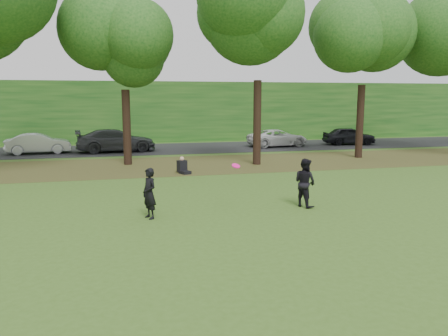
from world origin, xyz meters
The scene contains 10 objects.
ground centered at (0.00, 0.00, 0.00)m, with size 120.00×120.00×0.00m, color #37561B.
leaf_litter centered at (0.00, 13.00, 0.01)m, with size 60.00×7.00×0.01m, color #4B341B.
street centered at (0.00, 21.00, 0.01)m, with size 70.00×7.00×0.02m, color black.
far_hedge centered at (0.00, 27.00, 2.50)m, with size 70.00×3.00×5.00m, color #134516.
player_left centered at (-2.56, 2.54, 0.79)m, with size 0.57×0.38×1.57m, color black.
player_right centered at (2.70, 2.83, 0.83)m, with size 0.81×0.63×1.67m, color black.
parked_cars centered at (-0.49, 20.12, 0.71)m, with size 35.45×3.21×1.54m.
frisbee centered at (0.19, 2.55, 1.54)m, with size 0.37×0.34×0.17m.
seated_person centered at (-0.43, 10.33, 0.31)m, with size 0.66×0.83×0.83m.
tree_line centered at (-0.34, 12.94, 7.84)m, with size 55.30×7.90×12.31m.
Camera 1 is at (-3.37, -10.71, 3.70)m, focal length 35.00 mm.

